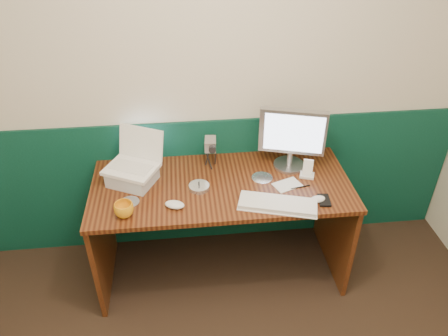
{
  "coord_description": "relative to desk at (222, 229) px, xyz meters",
  "views": [
    {
      "loc": [
        -0.17,
        -0.78,
        2.35
      ],
      "look_at": [
        0.04,
        1.23,
        0.97
      ],
      "focal_mm": 35.0,
      "sensor_mm": 36.0,
      "label": 1
    }
  ],
  "objects": [
    {
      "name": "camcorder",
      "position": [
        -0.05,
        0.2,
        0.48
      ],
      "size": [
        0.11,
        0.15,
        0.22
      ],
      "primitive_type": null,
      "rotation": [
        0.0,
        0.0,
        -0.1
      ],
      "color": "#A9AAAE",
      "rests_on": "desk"
    },
    {
      "name": "keyboard",
      "position": [
        0.3,
        -0.25,
        0.39
      ],
      "size": [
        0.47,
        0.27,
        0.03
      ],
      "primitive_type": "cube",
      "rotation": [
        0.0,
        0.0,
        -0.29
      ],
      "color": "white",
      "rests_on": "desk"
    },
    {
      "name": "laptop_riser",
      "position": [
        -0.54,
        0.08,
        0.42
      ],
      "size": [
        0.33,
        0.31,
        0.09
      ],
      "primitive_type": "cube",
      "rotation": [
        0.0,
        0.0,
        -0.47
      ],
      "color": "#B7BDC3",
      "rests_on": "desk"
    },
    {
      "name": "music_player",
      "position": [
        0.55,
        0.02,
        0.44
      ],
      "size": [
        0.07,
        0.05,
        0.11
      ],
      "primitive_type": "cube",
      "rotation": [
        -0.17,
        0.0,
        -0.35
      ],
      "color": "white",
      "rests_on": "dock"
    },
    {
      "name": "mug",
      "position": [
        -0.57,
        -0.24,
        0.42
      ],
      "size": [
        0.14,
        0.14,
        0.09
      ],
      "primitive_type": "imported",
      "rotation": [
        0.0,
        0.0,
        -0.41
      ],
      "color": "orange",
      "rests_on": "desk"
    },
    {
      "name": "monitor",
      "position": [
        0.46,
        0.15,
        0.58
      ],
      "size": [
        0.43,
        0.23,
        0.41
      ],
      "primitive_type": null,
      "rotation": [
        0.0,
        0.0,
        -0.29
      ],
      "color": "#A4A4A9",
      "rests_on": "desk"
    },
    {
      "name": "mouse_left",
      "position": [
        -0.29,
        -0.2,
        0.39
      ],
      "size": [
        0.13,
        0.1,
        0.04
      ],
      "primitive_type": "ellipsoid",
      "rotation": [
        0.0,
        0.0,
        -0.35
      ],
      "color": "silver",
      "rests_on": "desk"
    },
    {
      "name": "dock",
      "position": [
        0.55,
        0.02,
        0.38
      ],
      "size": [
        0.11,
        0.09,
        0.02
      ],
      "primitive_type": "cube",
      "rotation": [
        0.0,
        0.0,
        -0.35
      ],
      "color": "silver",
      "rests_on": "desk"
    },
    {
      "name": "cd_loose_b",
      "position": [
        0.26,
        0.04,
        0.38
      ],
      "size": [
        0.13,
        0.13,
        0.0
      ],
      "primitive_type": "cylinder",
      "color": "silver",
      "rests_on": "desk"
    },
    {
      "name": "desk",
      "position": [
        0.0,
        0.0,
        0.0
      ],
      "size": [
        1.6,
        0.7,
        0.75
      ],
      "primitive_type": "cube",
      "color": "#341309",
      "rests_on": "ground"
    },
    {
      "name": "mouse_right",
      "position": [
        0.54,
        -0.23,
        0.39
      ],
      "size": [
        0.11,
        0.08,
        0.03
      ],
      "primitive_type": "ellipsoid",
      "rotation": [
        0.0,
        0.0,
        0.2
      ],
      "color": "silver",
      "rests_on": "desk"
    },
    {
      "name": "pda",
      "position": [
        0.58,
        -0.23,
        0.38
      ],
      "size": [
        0.08,
        0.12,
        0.01
      ],
      "primitive_type": "cube",
      "rotation": [
        0.0,
        0.0,
        -0.12
      ],
      "color": "black",
      "rests_on": "desk"
    },
    {
      "name": "papers",
      "position": [
        0.4,
        -0.06,
        0.38
      ],
      "size": [
        0.19,
        0.16,
        0.0
      ],
      "primitive_type": "cube",
      "rotation": [
        0.0,
        0.0,
        0.37
      ],
      "color": "silver",
      "rests_on": "desk"
    },
    {
      "name": "cd_loose_a",
      "position": [
        -0.55,
        -0.12,
        0.38
      ],
      "size": [
        0.11,
        0.11,
        0.0
      ],
      "primitive_type": "cylinder",
      "color": "#AFB5BF",
      "rests_on": "desk"
    },
    {
      "name": "back_wall",
      "position": [
        -0.04,
        0.37,
        0.88
      ],
      "size": [
        3.5,
        0.04,
        2.5
      ],
      "primitive_type": "cube",
      "color": "beige",
      "rests_on": "ground"
    },
    {
      "name": "pen",
      "position": [
        0.48,
        -0.09,
        0.38
      ],
      "size": [
        0.13,
        0.03,
        0.01
      ],
      "primitive_type": "cylinder",
      "rotation": [
        0.0,
        1.57,
        0.2
      ],
      "color": "black",
      "rests_on": "desk"
    },
    {
      "name": "wainscot",
      "position": [
        -0.04,
        0.36,
        0.12
      ],
      "size": [
        3.48,
        0.02,
        1.0
      ],
      "primitive_type": "cube",
      "color": "#072E23",
      "rests_on": "ground"
    },
    {
      "name": "laptop",
      "position": [
        -0.54,
        0.08,
        0.59
      ],
      "size": [
        0.37,
        0.34,
        0.25
      ],
      "primitive_type": null,
      "rotation": [
        0.0,
        0.0,
        -0.47
      ],
      "color": "white",
      "rests_on": "laptop_riser"
    },
    {
      "name": "cd_spindle",
      "position": [
        -0.14,
        -0.03,
        0.39
      ],
      "size": [
        0.13,
        0.13,
        0.03
      ],
      "primitive_type": "cylinder",
      "color": "silver",
      "rests_on": "desk"
    }
  ]
}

